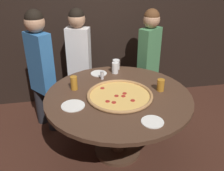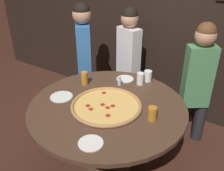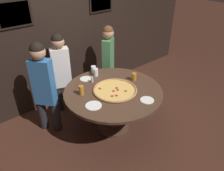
% 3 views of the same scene
% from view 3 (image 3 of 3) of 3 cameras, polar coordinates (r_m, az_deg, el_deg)
% --- Properties ---
extents(ground_plane, '(24.00, 24.00, 0.00)m').
position_cam_3_polar(ground_plane, '(3.75, 0.29, -10.77)').
color(ground_plane, '#422319').
extents(back_wall, '(6.40, 0.08, 2.60)m').
position_cam_3_polar(back_wall, '(4.09, -12.28, 13.41)').
color(back_wall, black).
rests_on(back_wall, ground_plane).
extents(dining_table, '(1.49, 1.49, 0.74)m').
position_cam_3_polar(dining_table, '(3.38, 0.31, -3.20)').
color(dining_table, '#4C3323').
rests_on(dining_table, ground_plane).
extents(giant_pizza, '(0.67, 0.67, 0.03)m').
position_cam_3_polar(giant_pizza, '(3.28, 0.80, -1.18)').
color(giant_pizza, '#EAB75B').
rests_on(giant_pizza, dining_table).
extents(drink_cup_near_left, '(0.08, 0.08, 0.13)m').
position_cam_3_polar(drink_cup_near_left, '(3.67, -4.26, 3.50)').
color(drink_cup_near_left, white).
rests_on(drink_cup_near_left, dining_table).
extents(drink_cup_by_shaker, '(0.07, 0.07, 0.15)m').
position_cam_3_polar(drink_cup_by_shaker, '(3.19, -8.03, -1.26)').
color(drink_cup_by_shaker, '#BC7A23').
rests_on(drink_cup_by_shaker, dining_table).
extents(drink_cup_far_left, '(0.09, 0.09, 0.12)m').
position_cam_3_polar(drink_cup_far_left, '(3.78, -4.85, 4.19)').
color(drink_cup_far_left, white).
rests_on(drink_cup_far_left, dining_table).
extents(drink_cup_centre_back, '(0.08, 0.08, 0.13)m').
position_cam_3_polar(drink_cup_centre_back, '(3.55, 5.77, 2.29)').
color(drink_cup_centre_back, '#BC7A23').
rests_on(drink_cup_centre_back, dining_table).
extents(white_plate_left_side, '(0.20, 0.20, 0.01)m').
position_cam_3_polar(white_plate_left_side, '(3.12, 9.16, -3.79)').
color(white_plate_left_side, white).
rests_on(white_plate_left_side, dining_table).
extents(white_plate_far_back, '(0.22, 0.22, 0.01)m').
position_cam_3_polar(white_plate_far_back, '(2.98, -4.85, -5.25)').
color(white_plate_far_back, white).
rests_on(white_plate_far_back, dining_table).
extents(white_plate_beside_cup, '(0.19, 0.19, 0.01)m').
position_cam_3_polar(white_plate_beside_cup, '(3.62, -6.86, 1.74)').
color(white_plate_beside_cup, white).
rests_on(white_plate_beside_cup, dining_table).
extents(condiment_shaker, '(0.04, 0.04, 0.10)m').
position_cam_3_polar(condiment_shaker, '(3.49, -5.23, 1.53)').
color(condiment_shaker, silver).
rests_on(condiment_shaker, dining_table).
extents(diner_side_right, '(0.34, 0.38, 1.50)m').
position_cam_3_polar(diner_side_right, '(3.39, -17.48, 0.37)').
color(diner_side_right, '#232328').
rests_on(diner_side_right, ground_plane).
extents(diner_far_right, '(0.38, 0.25, 1.44)m').
position_cam_3_polar(diner_far_right, '(3.83, -13.12, 4.15)').
color(diner_far_right, '#232328').
rests_on(diner_far_right, ground_plane).
extents(diner_far_left, '(0.37, 0.31, 1.43)m').
position_cam_3_polar(diner_far_left, '(4.18, -1.00, 7.24)').
color(diner_far_left, '#232328').
rests_on(diner_far_left, ground_plane).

